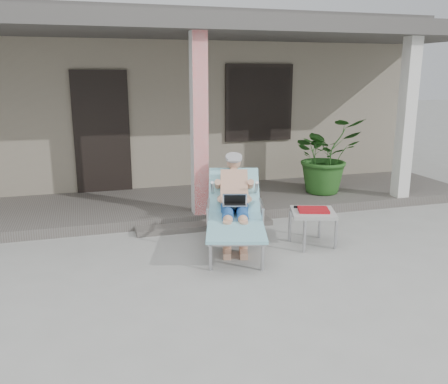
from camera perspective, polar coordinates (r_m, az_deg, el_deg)
name	(u,v)px	position (r m, az deg, el deg)	size (l,w,h in m)	color
ground	(247,280)	(5.26, 2.80, -10.49)	(60.00, 60.00, 0.00)	#9E9E99
house	(154,97)	(11.14, -8.37, 11.24)	(10.40, 5.40, 3.30)	gray
porch_deck	(188,203)	(7.97, -4.31, -1.35)	(10.00, 2.00, 0.15)	#605B56
porch_overhang	(186,33)	(7.65, -4.61, 18.53)	(10.00, 2.30, 2.85)	silver
porch_step	(205,226)	(6.91, -2.27, -4.08)	(2.00, 0.30, 0.07)	#605B56
lounger	(235,190)	(6.09, 1.31, 0.26)	(1.15, 1.89, 1.19)	#B7B7BC
side_table	(313,214)	(6.24, 10.66, -2.65)	(0.70, 0.70, 0.49)	#A6A6A1
potted_palm	(325,155)	(8.44, 12.11, 4.35)	(1.18, 1.03, 1.32)	#26591E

